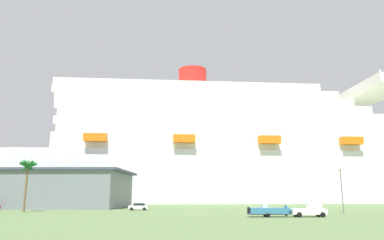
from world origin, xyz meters
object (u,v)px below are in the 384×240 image
Objects in this scene: cruise_ship at (249,156)px; parked_car_white_van at (139,206)px; pickup_truck at (310,210)px; street_lamp at (341,183)px; small_boat_on_trailer at (273,211)px; palm_tree at (28,169)px.

parked_car_white_van is at bearing -117.97° from cruise_ship.
pickup_truck is at bearing -35.53° from parked_car_white_van.
pickup_truck is 0.65× the size of street_lamp.
small_boat_on_trailer is 1.90× the size of parked_car_white_van.
small_boat_on_trailer is (-8.73, -88.01, -17.95)m from cruise_ship.
palm_tree is (-56.57, -73.89, -10.22)m from cruise_ship.
street_lamp is 43.36m from parked_car_white_van.
small_boat_on_trailer is 19.03m from street_lamp.
street_lamp reaches higher than parked_car_white_van.
street_lamp is (9.36, 9.97, 4.56)m from pickup_truck.
cruise_ship is at bearing 84.34° from small_boat_on_trailer.
street_lamp is at bearing -17.21° from parked_car_white_van.
cruise_ship is 50.08× the size of parked_car_white_van.
street_lamp reaches higher than pickup_truck.
cruise_ship is 26.33× the size of small_boat_on_trailer.
small_boat_on_trailer is at bearing -95.66° from cruise_ship.
parked_car_white_van is (22.04, 8.85, -7.86)m from palm_tree.
street_lamp is at bearing 33.64° from small_boat_on_trailer.
small_boat_on_trailer is (-6.00, -0.26, -0.08)m from pickup_truck.
small_boat_on_trailer is at bearing -16.44° from palm_tree.
palm_tree is (-47.84, 14.12, 7.74)m from small_boat_on_trailer.
palm_tree is at bearing -127.44° from cruise_ship.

